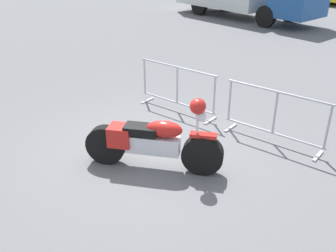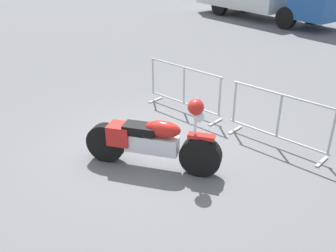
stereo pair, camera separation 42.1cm
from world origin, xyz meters
name	(u,v)px [view 1 (the left image)]	position (x,y,z in m)	size (l,w,h in m)	color
ground_plane	(150,150)	(0.00, 0.00, 0.00)	(120.00, 120.00, 0.00)	#5B5B5E
motorcycle	(153,141)	(0.43, -0.39, 0.52)	(2.22, 1.28, 1.36)	black
crowd_barrier_near	(177,88)	(-0.75, 1.77, 0.55)	(2.07, 0.46, 1.07)	#9EA0A5
crowd_barrier_far	(275,116)	(1.62, 1.77, 0.55)	(2.07, 0.46, 1.07)	#9EA0A5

